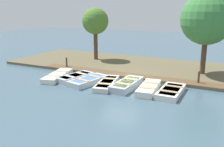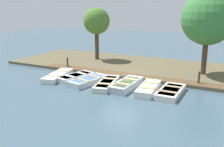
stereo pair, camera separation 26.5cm
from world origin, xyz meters
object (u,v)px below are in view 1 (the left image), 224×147
at_px(rowboat_1, 75,77).
at_px(rowboat_4, 127,84).
at_px(mooring_post_near, 67,63).
at_px(rowboat_0, 58,76).
at_px(rowboat_5, 149,88).
at_px(park_tree_left, 207,19).
at_px(rowboat_3, 107,83).
at_px(rowboat_6, 171,91).
at_px(mooring_post_far, 199,78).
at_px(rowboat_2, 88,81).
at_px(park_tree_far_left, 95,22).

distance_m(rowboat_1, rowboat_4, 4.02).
bearing_deg(rowboat_4, mooring_post_near, -109.33).
relative_size(rowboat_0, rowboat_4, 1.12).
xyz_separation_m(rowboat_5, park_tree_left, (-5.14, 2.45, 4.01)).
bearing_deg(rowboat_4, park_tree_left, 143.25).
distance_m(mooring_post_near, park_tree_left, 11.40).
relative_size(rowboat_3, rowboat_6, 1.20).
distance_m(rowboat_1, rowboat_6, 6.86).
bearing_deg(rowboat_4, mooring_post_far, 122.04).
bearing_deg(rowboat_3, rowboat_2, -99.36).
height_order(rowboat_0, rowboat_1, rowboat_1).
relative_size(rowboat_3, mooring_post_far, 3.39).
distance_m(mooring_post_near, mooring_post_far, 10.54).
relative_size(mooring_post_near, park_tree_left, 0.17).
relative_size(rowboat_1, park_tree_far_left, 0.60).
bearing_deg(rowboat_3, rowboat_4, 87.40).
distance_m(rowboat_0, park_tree_far_left, 7.45).
bearing_deg(park_tree_left, rowboat_4, -37.86).
bearing_deg(rowboat_1, rowboat_4, 103.03).
bearing_deg(mooring_post_near, rowboat_5, 72.68).
xyz_separation_m(rowboat_6, mooring_post_far, (-2.43, 1.20, 0.34)).
bearing_deg(rowboat_6, rowboat_1, -90.43).
height_order(rowboat_0, rowboat_2, rowboat_2).
relative_size(rowboat_0, mooring_post_near, 3.51).
height_order(rowboat_6, park_tree_left, park_tree_left).
bearing_deg(rowboat_2, rowboat_3, 105.37).
height_order(rowboat_6, park_tree_far_left, park_tree_far_left).
height_order(rowboat_2, park_tree_far_left, park_tree_far_left).
bearing_deg(rowboat_5, rowboat_4, -98.41).
height_order(rowboat_4, rowboat_6, rowboat_4).
distance_m(rowboat_0, mooring_post_near, 2.84).
distance_m(rowboat_2, rowboat_3, 1.37).
bearing_deg(rowboat_0, rowboat_5, 77.04).
relative_size(rowboat_3, park_tree_far_left, 0.68).
bearing_deg(park_tree_far_left, mooring_post_far, 68.58).
height_order(rowboat_3, park_tree_left, park_tree_left).
xyz_separation_m(rowboat_3, rowboat_5, (-0.16, 2.82, 0.04)).
distance_m(rowboat_0, rowboat_1, 1.41).
height_order(park_tree_far_left, park_tree_left, park_tree_left).
bearing_deg(rowboat_4, park_tree_far_left, -135.72).
height_order(mooring_post_near, mooring_post_far, same).
distance_m(mooring_post_near, park_tree_far_left, 5.11).
height_order(rowboat_1, park_tree_left, park_tree_left).
bearing_deg(rowboat_3, rowboat_0, -103.31).
xyz_separation_m(park_tree_far_left, park_tree_left, (1.27, 9.89, 0.47)).
height_order(rowboat_6, mooring_post_near, mooring_post_near).
height_order(rowboat_4, mooring_post_far, mooring_post_far).
bearing_deg(park_tree_left, rowboat_1, -57.73).
bearing_deg(rowboat_5, rowboat_3, -92.42).
relative_size(rowboat_3, park_tree_left, 0.56).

